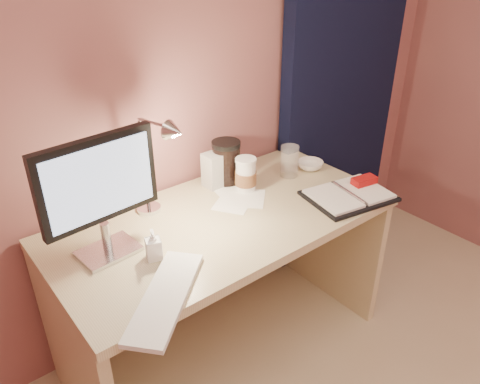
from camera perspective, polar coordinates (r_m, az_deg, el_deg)
room at (r=2.57m, az=11.15°, el=14.90°), size 3.50×3.50×3.50m
desk at (r=2.08m, az=-3.17°, el=-7.45°), size 1.40×0.70×0.73m
monitor at (r=1.62m, az=-16.90°, el=0.52°), size 0.42×0.17×0.45m
keyboard at (r=1.52m, az=-9.04°, el=-12.44°), size 0.42×0.39×0.02m
planner at (r=2.09m, az=13.28°, el=-0.22°), size 0.40×0.33×0.06m
paper_a at (r=1.99m, az=-0.93°, el=-1.49°), size 0.20×0.20×0.00m
paper_b at (r=2.08m, az=-0.63°, el=0.00°), size 0.18×0.18×0.00m
paper_c at (r=2.03m, az=0.67°, el=-0.75°), size 0.23×0.23×0.00m
coffee_cup at (r=2.07m, az=0.70°, el=2.04°), size 0.10×0.10×0.15m
clear_cup at (r=2.21m, az=6.05°, el=3.77°), size 0.08×0.08×0.15m
bowl at (r=2.31m, az=8.56°, el=3.27°), size 0.15×0.15×0.04m
lotion_bottle at (r=1.67m, az=-10.53°, el=-6.31°), size 0.07×0.07×0.12m
dark_jar at (r=2.13m, az=-1.68°, el=3.42°), size 0.13×0.13×0.18m
product_box at (r=2.11m, az=-2.97°, el=2.75°), size 0.11×0.09×0.16m
desk_lamp at (r=1.76m, az=-11.13°, el=3.54°), size 0.15×0.26×0.43m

